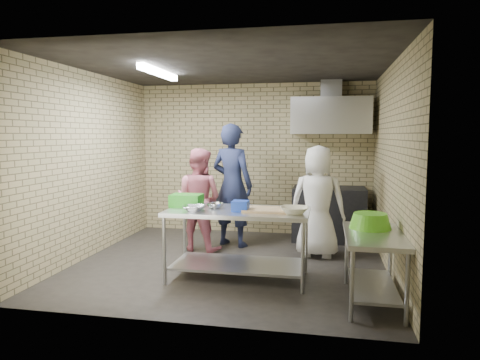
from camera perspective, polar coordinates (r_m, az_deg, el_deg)
name	(u,v)px	position (r m, az deg, el deg)	size (l,w,h in m)	color
floor	(230,263)	(6.20, -1.29, -10.80)	(4.20, 4.20, 0.00)	black
ceiling	(230,66)	(6.01, -1.35, 14.69)	(4.20, 4.20, 0.00)	black
back_wall	(254,159)	(7.91, 1.81, 2.77)	(4.20, 0.06, 2.70)	#988C5F
front_wall	(183,182)	(4.03, -7.46, -0.29)	(4.20, 0.06, 2.70)	#988C5F
left_wall	(90,165)	(6.73, -19.08, 1.90)	(0.06, 4.00, 2.70)	#988C5F
right_wall	(391,169)	(5.87, 19.13, 1.36)	(0.06, 4.00, 2.70)	#988C5F
prep_table	(238,244)	(5.46, -0.27, -8.39)	(1.74, 0.87, 0.87)	silver
side_counter	(373,268)	(4.93, 17.01, -10.94)	(0.60, 1.20, 0.75)	silver
stove	(329,214)	(7.57, 11.52, -4.36)	(1.20, 0.70, 0.90)	black
range_hood	(331,116)	(7.50, 11.78, 8.21)	(1.30, 0.60, 0.60)	silver
hood_duct	(331,89)	(7.69, 11.84, 11.51)	(0.35, 0.30, 0.30)	#A5A8AD
wall_shelf	(348,127)	(7.70, 13.99, 6.75)	(0.80, 0.20, 0.04)	#3F2B19
fluorescent_fixture	(159,73)	(6.29, -10.54, 13.65)	(0.10, 1.25, 0.08)	white
green_crate	(186,200)	(5.65, -7.01, -2.65)	(0.39, 0.29, 0.15)	#21931B
blue_tub	(240,206)	(5.25, 0.05, -3.41)	(0.19, 0.19, 0.13)	#183CB6
cutting_board	(266,210)	(5.29, 3.42, -3.89)	(0.53, 0.41, 0.03)	tan
mixing_bowl_a	(194,208)	(5.29, -6.02, -3.69)	(0.27, 0.27, 0.07)	#B0B2B7
mixing_bowl_b	(215,206)	(5.48, -3.25, -3.36)	(0.21, 0.21, 0.06)	#B5B7BC
ceramic_bowl	(294,210)	(5.12, 7.11, -3.94)	(0.33, 0.33, 0.08)	beige
green_basin	(370,221)	(5.06, 16.66, -5.13)	(0.46, 0.46, 0.17)	#59C626
bottle_red	(334,120)	(7.69, 12.13, 7.62)	(0.07, 0.07, 0.18)	#B22619
bottle_green	(358,121)	(7.71, 15.13, 7.43)	(0.06, 0.06, 0.15)	green
man_navy	(232,185)	(6.98, -1.03, -0.68)	(0.72, 0.47, 1.96)	#151A35
woman_pink	(199,199)	(6.77, -5.43, -2.55)	(0.77, 0.60, 1.58)	#CA6B7C
woman_white	(318,201)	(6.46, 10.13, -2.77)	(0.80, 0.52, 1.64)	white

